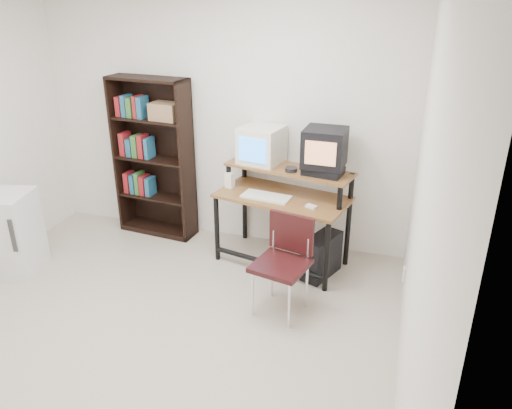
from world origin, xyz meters
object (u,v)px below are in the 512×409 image
(computer_desk, at_px, (283,199))
(pc_tower, at_px, (322,256))
(crt_monitor, at_px, (261,145))
(bookshelf, at_px, (154,156))
(mini_fridge, at_px, (9,233))
(school_chair, at_px, (285,255))
(crt_tv, at_px, (325,148))

(computer_desk, bearing_deg, pc_tower, -7.44)
(crt_monitor, bearing_deg, computer_desk, -24.96)
(pc_tower, relative_size, bookshelf, 0.26)
(computer_desk, relative_size, bookshelf, 0.78)
(bookshelf, bearing_deg, mini_fridge, -122.44)
(computer_desk, bearing_deg, bookshelf, -177.91)
(school_chair, relative_size, mini_fridge, 1.05)
(pc_tower, bearing_deg, computer_desk, -177.78)
(crt_tv, distance_m, pc_tower, 1.05)
(computer_desk, xyz_separation_m, mini_fridge, (-2.51, -0.95, -0.29))
(pc_tower, bearing_deg, bookshelf, -170.42)
(pc_tower, height_order, mini_fridge, mini_fridge)
(crt_monitor, distance_m, crt_tv, 0.67)
(computer_desk, bearing_deg, mini_fridge, -146.86)
(crt_tv, xyz_separation_m, pc_tower, (0.07, -0.22, -1.02))
(crt_monitor, bearing_deg, crt_tv, -1.24)
(crt_monitor, distance_m, mini_fridge, 2.61)
(school_chair, bearing_deg, mini_fridge, -163.78)
(computer_desk, bearing_deg, crt_monitor, 156.50)
(computer_desk, height_order, pc_tower, computer_desk)
(crt_monitor, bearing_deg, pc_tower, -15.88)
(crt_monitor, xyz_separation_m, pc_tower, (0.72, -0.37, -0.95))
(bookshelf, bearing_deg, crt_tv, -0.50)
(crt_tv, height_order, school_chair, crt_tv)
(mini_fridge, bearing_deg, school_chair, -8.95)
(bookshelf, xyz_separation_m, mini_fridge, (-0.97, -1.23, -0.50))
(computer_desk, bearing_deg, school_chair, -62.53)
(school_chair, bearing_deg, computer_desk, 118.00)
(crt_tv, bearing_deg, bookshelf, 175.61)
(crt_monitor, xyz_separation_m, mini_fridge, (-2.22, -1.15, -0.75))
(computer_desk, xyz_separation_m, school_chair, (0.21, -0.79, -0.17))
(crt_tv, relative_size, pc_tower, 0.88)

